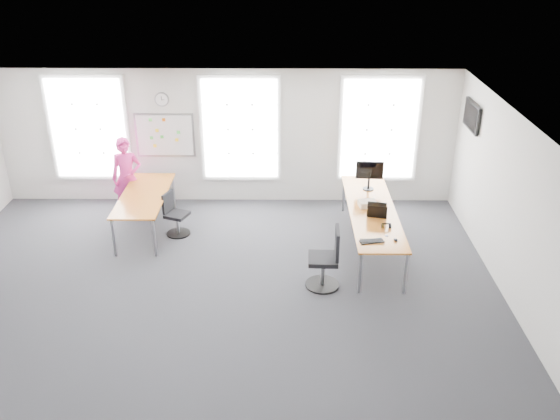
{
  "coord_description": "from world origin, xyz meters",
  "views": [
    {
      "loc": [
        1.27,
        -8.31,
        5.73
      ],
      "look_at": [
        1.19,
        1.2,
        1.1
      ],
      "focal_mm": 38.0,
      "sensor_mm": 36.0,
      "label": 1
    }
  ],
  "objects_px": {
    "chair_right": "(327,262)",
    "headphones": "(386,226)",
    "desk_right": "(372,212)",
    "desk_left": "(144,197)",
    "monitor": "(369,173)",
    "chair_left": "(175,216)",
    "person": "(127,177)",
    "keyboard": "(372,241)"
  },
  "relations": [
    {
      "from": "headphones",
      "to": "keyboard",
      "type": "bearing_deg",
      "value": -125.66
    },
    {
      "from": "desk_right",
      "to": "monitor",
      "type": "distance_m",
      "value": 1.02
    },
    {
      "from": "chair_right",
      "to": "person",
      "type": "height_order",
      "value": "person"
    },
    {
      "from": "desk_left",
      "to": "headphones",
      "type": "distance_m",
      "value": 4.85
    },
    {
      "from": "chair_right",
      "to": "person",
      "type": "bearing_deg",
      "value": -122.16
    },
    {
      "from": "person",
      "to": "monitor",
      "type": "relative_size",
      "value": 2.84
    },
    {
      "from": "chair_right",
      "to": "keyboard",
      "type": "distance_m",
      "value": 0.84
    },
    {
      "from": "desk_right",
      "to": "desk_left",
      "type": "height_order",
      "value": "desk_left"
    },
    {
      "from": "monitor",
      "to": "desk_left",
      "type": "bearing_deg",
      "value": -172.9
    },
    {
      "from": "chair_right",
      "to": "monitor",
      "type": "distance_m",
      "value": 2.62
    },
    {
      "from": "desk_left",
      "to": "chair_right",
      "type": "bearing_deg",
      "value": -29.87
    },
    {
      "from": "desk_right",
      "to": "chair_right",
      "type": "bearing_deg",
      "value": -123.92
    },
    {
      "from": "chair_left",
      "to": "monitor",
      "type": "relative_size",
      "value": 1.47
    },
    {
      "from": "desk_left",
      "to": "chair_left",
      "type": "height_order",
      "value": "chair_left"
    },
    {
      "from": "chair_right",
      "to": "chair_left",
      "type": "xyz_separation_m",
      "value": [
        -2.95,
        1.9,
        -0.09
      ]
    },
    {
      "from": "person",
      "to": "desk_right",
      "type": "bearing_deg",
      "value": -25.14
    },
    {
      "from": "monitor",
      "to": "headphones",
      "type": "bearing_deg",
      "value": -83.06
    },
    {
      "from": "chair_left",
      "to": "monitor",
      "type": "distance_m",
      "value": 4.03
    },
    {
      "from": "person",
      "to": "keyboard",
      "type": "distance_m",
      "value": 5.51
    },
    {
      "from": "chair_left",
      "to": "headphones",
      "type": "height_order",
      "value": "headphones"
    },
    {
      "from": "chair_left",
      "to": "keyboard",
      "type": "distance_m",
      "value": 4.14
    },
    {
      "from": "person",
      "to": "keyboard",
      "type": "xyz_separation_m",
      "value": [
        4.83,
        -2.65,
        -0.05
      ]
    },
    {
      "from": "chair_right",
      "to": "monitor",
      "type": "xyz_separation_m",
      "value": [
        0.98,
        2.33,
        0.69
      ]
    },
    {
      "from": "chair_left",
      "to": "headphones",
      "type": "distance_m",
      "value": 4.25
    },
    {
      "from": "chair_right",
      "to": "headphones",
      "type": "relative_size",
      "value": 6.49
    },
    {
      "from": "desk_left",
      "to": "monitor",
      "type": "relative_size",
      "value": 3.63
    },
    {
      "from": "chair_left",
      "to": "keyboard",
      "type": "relative_size",
      "value": 2.18
    },
    {
      "from": "keyboard",
      "to": "person",
      "type": "bearing_deg",
      "value": 137.64
    },
    {
      "from": "chair_right",
      "to": "headphones",
      "type": "xyz_separation_m",
      "value": [
        1.08,
        0.63,
        0.37
      ]
    },
    {
      "from": "chair_right",
      "to": "headphones",
      "type": "distance_m",
      "value": 1.31
    },
    {
      "from": "desk_right",
      "to": "desk_left",
      "type": "bearing_deg",
      "value": 171.77
    },
    {
      "from": "keyboard",
      "to": "monitor",
      "type": "relative_size",
      "value": 0.67
    },
    {
      "from": "desk_right",
      "to": "keyboard",
      "type": "bearing_deg",
      "value": -97.79
    },
    {
      "from": "monitor",
      "to": "person",
      "type": "bearing_deg",
      "value": 178.5
    },
    {
      "from": "person",
      "to": "monitor",
      "type": "height_order",
      "value": "person"
    },
    {
      "from": "chair_right",
      "to": "desk_left",
      "type": "bearing_deg",
      "value": -117.74
    },
    {
      "from": "chair_right",
      "to": "person",
      "type": "xyz_separation_m",
      "value": [
        -4.07,
        2.77,
        0.38
      ]
    },
    {
      "from": "person",
      "to": "headphones",
      "type": "distance_m",
      "value": 5.58
    },
    {
      "from": "chair_left",
      "to": "desk_left",
      "type": "bearing_deg",
      "value": 98.23
    },
    {
      "from": "person",
      "to": "desk_left",
      "type": "bearing_deg",
      "value": -64.92
    },
    {
      "from": "keyboard",
      "to": "chair_left",
      "type": "bearing_deg",
      "value": 140.74
    },
    {
      "from": "chair_right",
      "to": "monitor",
      "type": "relative_size",
      "value": 1.82
    }
  ]
}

